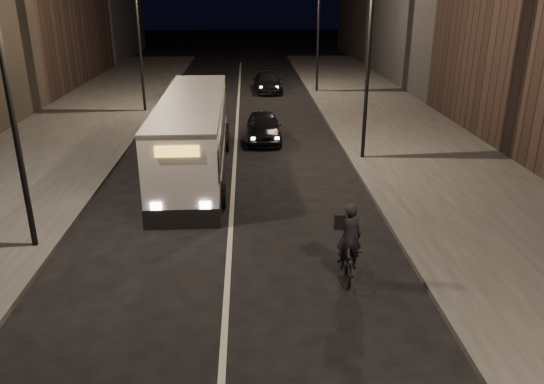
{
  "coord_description": "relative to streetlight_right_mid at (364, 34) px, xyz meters",
  "views": [
    {
      "loc": [
        0.59,
        -10.04,
        7.09
      ],
      "look_at": [
        1.27,
        4.42,
        1.5
      ],
      "focal_mm": 35.0,
      "sensor_mm": 36.0,
      "label": 1
    }
  ],
  "objects": [
    {
      "name": "city_bus",
      "position": [
        -6.93,
        -1.14,
        -3.7
      ],
      "size": [
        2.81,
        11.41,
        3.06
      ],
      "rotation": [
        0.0,
        0.0,
        0.01
      ],
      "color": "silver",
      "rests_on": "ground"
    },
    {
      "name": "sidewalk_left",
      "position": [
        -13.83,
        2.0,
        -5.28
      ],
      "size": [
        7.0,
        70.0,
        0.16
      ],
      "primitive_type": "cube",
      "color": "#333431",
      "rests_on": "ground"
    },
    {
      "name": "streetlight_left_near",
      "position": [
        -10.66,
        -8.0,
        0.0
      ],
      "size": [
        1.2,
        0.44,
        8.12
      ],
      "color": "black",
      "rests_on": "sidewalk_left"
    },
    {
      "name": "streetlight_right_far",
      "position": [
        0.0,
        16.0,
        0.0
      ],
      "size": [
        1.2,
        0.44,
        8.12
      ],
      "color": "black",
      "rests_on": "sidewalk_right"
    },
    {
      "name": "car_near",
      "position": [
        -3.95,
        3.45,
        -4.67
      ],
      "size": [
        1.66,
        4.08,
        1.39
      ],
      "primitive_type": "imported",
      "rotation": [
        0.0,
        0.0,
        0.01
      ],
      "color": "black",
      "rests_on": "ground"
    },
    {
      "name": "ground",
      "position": [
        -5.33,
        -12.0,
        -5.36
      ],
      "size": [
        180.0,
        180.0,
        0.0
      ],
      "primitive_type": "plane",
      "color": "black",
      "rests_on": "ground"
    },
    {
      "name": "sidewalk_right",
      "position": [
        3.17,
        2.0,
        -5.28
      ],
      "size": [
        7.0,
        70.0,
        0.16
      ],
      "primitive_type": "cube",
      "color": "#333431",
      "rests_on": "ground"
    },
    {
      "name": "cyclist_on_bicycle",
      "position": [
        -2.24,
        -9.96,
        -4.65
      ],
      "size": [
        0.73,
        1.88,
        2.14
      ],
      "rotation": [
        0.0,
        0.0,
        -0.05
      ],
      "color": "black",
      "rests_on": "ground"
    },
    {
      "name": "streetlight_left_far",
      "position": [
        -10.66,
        10.0,
        0.0
      ],
      "size": [
        1.2,
        0.44,
        8.12
      ],
      "color": "black",
      "rests_on": "sidewalk_left"
    },
    {
      "name": "car_mid",
      "position": [
        -8.93,
        14.32,
        -4.64
      ],
      "size": [
        1.87,
        4.51,
        1.45
      ],
      "primitive_type": "imported",
      "rotation": [
        0.0,
        0.0,
        3.06
      ],
      "color": "#3B3B3E",
      "rests_on": "ground"
    },
    {
      "name": "car_far",
      "position": [
        -3.2,
        16.84,
        -4.69
      ],
      "size": [
        2.09,
        4.69,
        1.34
      ],
      "primitive_type": "imported",
      "rotation": [
        0.0,
        0.0,
        0.05
      ],
      "color": "black",
      "rests_on": "ground"
    },
    {
      "name": "streetlight_right_mid",
      "position": [
        0.0,
        0.0,
        0.0
      ],
      "size": [
        1.2,
        0.44,
        8.12
      ],
      "color": "black",
      "rests_on": "sidewalk_right"
    }
  ]
}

